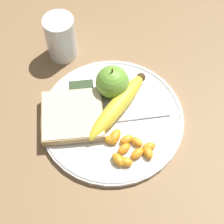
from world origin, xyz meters
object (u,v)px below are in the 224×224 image
(fork, at_px, (114,120))
(jam_packet, at_px, (82,91))
(juice_glass, at_px, (61,39))
(bread_slice, at_px, (73,116))
(plate, at_px, (112,118))
(banana, at_px, (118,105))
(apple, at_px, (112,82))

(fork, distance_m, jam_packet, 0.09)
(juice_glass, xyz_separation_m, fork, (0.09, -0.20, -0.03))
(bread_slice, distance_m, fork, 0.08)
(bread_slice, relative_size, fork, 0.65)
(juice_glass, xyz_separation_m, bread_slice, (0.01, -0.18, -0.03))
(plate, bearing_deg, juice_glass, 115.48)
(banana, bearing_deg, plate, -131.70)
(bread_slice, bearing_deg, fork, -9.44)
(juice_glass, bearing_deg, bread_slice, -86.43)
(plate, height_order, jam_packet, jam_packet)
(banana, bearing_deg, jam_packet, 146.33)
(juice_glass, xyz_separation_m, apple, (0.10, -0.13, -0.00))
(plate, xyz_separation_m, jam_packet, (-0.06, 0.06, 0.01))
(plate, bearing_deg, apple, 82.63)
(plate, distance_m, fork, 0.01)
(fork, bearing_deg, plate, -64.85)
(plate, height_order, fork, fork)
(plate, distance_m, bread_slice, 0.08)
(bread_slice, distance_m, jam_packet, 0.06)
(juice_glass, relative_size, banana, 0.64)
(apple, relative_size, fork, 0.40)
(jam_packet, bearing_deg, plate, -48.07)
(juice_glass, bearing_deg, banana, -59.00)
(plate, height_order, bread_slice, bread_slice)
(plate, height_order, juice_glass, juice_glass)
(fork, bearing_deg, juice_glass, -65.64)
(apple, bearing_deg, jam_packet, 179.64)
(plate, relative_size, jam_packet, 5.77)
(banana, bearing_deg, bread_slice, -173.93)
(banana, height_order, jam_packet, banana)
(apple, distance_m, fork, 0.08)
(fork, relative_size, jam_packet, 3.81)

